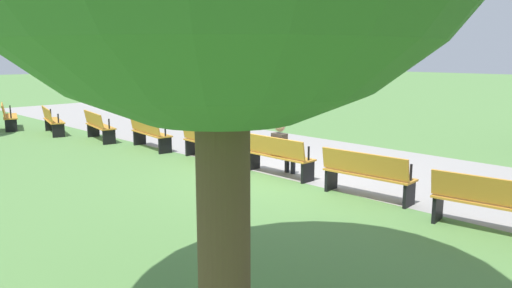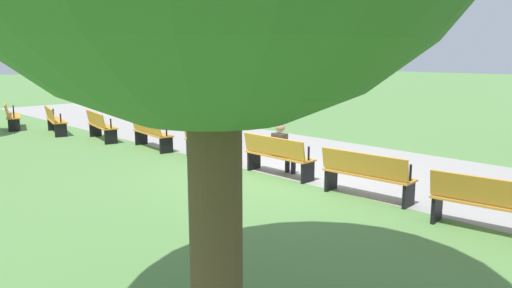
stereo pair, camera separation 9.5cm
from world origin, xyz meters
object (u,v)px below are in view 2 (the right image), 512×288
object	(u,v)px
bench_3	(151,132)
person_seated	(282,147)
bench_5	(277,155)
bench_6	(366,174)
bench_1	(54,120)
bench_7	(491,204)
bench_0	(11,115)
bench_4	(208,142)
bench_2	(100,125)

from	to	relation	value
bench_3	person_seated	size ratio (longest dim) A/B	1.48
bench_5	bench_6	size ratio (longest dim) A/B	0.99
bench_1	bench_7	distance (m)	13.84
bench_6	bench_0	bearing A→B (deg)	-176.46
bench_1	bench_6	world-z (taller)	same
bench_5	bench_6	xyz separation A→B (m)	(2.32, -0.07, 0.00)
bench_7	person_seated	size ratio (longest dim) A/B	1.48
bench_7	person_seated	xyz separation A→B (m)	(-4.61, 0.43, 0.16)
bench_0	bench_4	distance (m)	9.25
bench_0	bench_2	xyz separation A→B (m)	(4.49, 1.14, 0.00)
bench_1	bench_4	world-z (taller)	same
bench_0	bench_5	distance (m)	11.55
bench_0	person_seated	size ratio (longest dim) A/B	1.50
bench_0	bench_2	distance (m)	4.64
bench_0	bench_5	bearing A→B (deg)	26.68
bench_7	person_seated	distance (m)	4.63
bench_4	person_seated	distance (m)	2.35
bench_4	bench_0	bearing A→B (deg)	-165.79
bench_1	bench_5	world-z (taller)	same
bench_2	person_seated	world-z (taller)	person_seated
bench_4	bench_3	bearing A→B (deg)	-171.11
bench_2	bench_5	xyz separation A→B (m)	(6.92, 0.64, 0.00)
bench_0	bench_4	size ratio (longest dim) A/B	1.02
bench_5	bench_7	size ratio (longest dim) A/B	0.97
bench_0	person_seated	xyz separation A→B (m)	(11.43, 1.92, 0.16)
bench_3	bench_2	bearing A→B (deg)	-164.00
bench_1	bench_7	bearing A→B (deg)	17.80
bench_1	bench_2	world-z (taller)	same
bench_5	person_seated	size ratio (longest dim) A/B	1.45
bench_5	bench_3	bearing A→B (deg)	-176.45
bench_4	bench_5	distance (m)	2.32
bench_1	person_seated	size ratio (longest dim) A/B	1.50
bench_1	bench_4	bearing A→B (deg)	23.12
bench_3	bench_4	world-z (taller)	same
bench_5	person_seated	bearing A→B (deg)	83.74
person_seated	bench_6	bearing A→B (deg)	-5.32
bench_1	bench_2	xyz separation A→B (m)	(2.26, 0.50, 0.00)
bench_3	bench_7	bearing A→B (deg)	7.12
bench_2	bench_0	bearing A→B (deg)	-155.12
bench_0	bench_3	world-z (taller)	same
bench_0	person_seated	bearing A→B (deg)	27.37
bench_2	bench_3	size ratio (longest dim) A/B	1.01
bench_5	bench_6	distance (m)	2.32
bench_7	bench_1	bearing A→B (deg)	176.42
bench_0	bench_5	world-z (taller)	same
bench_0	bench_2	size ratio (longest dim) A/B	1.00
bench_0	bench_6	bearing A→B (deg)	24.91
bench_2	bench_7	bearing A→B (deg)	12.46
bench_6	person_seated	xyz separation A→B (m)	(-2.30, 0.21, 0.16)
bench_3	bench_4	distance (m)	2.32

